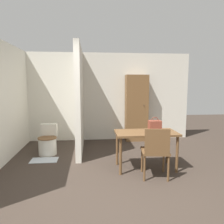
# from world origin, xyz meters

# --- Properties ---
(ground_plane) EXTENTS (16.00, 16.00, 0.00)m
(ground_plane) POSITION_xyz_m (0.00, 0.00, 0.00)
(ground_plane) COLOR #382D26
(wall_back) EXTENTS (5.13, 0.12, 2.50)m
(wall_back) POSITION_xyz_m (0.00, 3.40, 1.25)
(wall_back) COLOR beige
(wall_back) RESTS_ON ground_plane
(wall_left) EXTENTS (0.12, 4.34, 2.50)m
(wall_left) POSITION_xyz_m (-2.13, 1.67, 1.25)
(wall_left) COLOR beige
(wall_left) RESTS_ON ground_plane
(partition_wall) EXTENTS (0.12, 1.91, 2.50)m
(partition_wall) POSITION_xyz_m (-0.59, 2.39, 1.25)
(partition_wall) COLOR beige
(partition_wall) RESTS_ON ground_plane
(dining_table) EXTENTS (1.17, 0.62, 0.72)m
(dining_table) POSITION_xyz_m (0.72, 1.04, 0.63)
(dining_table) COLOR brown
(dining_table) RESTS_ON ground_plane
(wooden_chair) EXTENTS (0.51, 0.51, 0.90)m
(wooden_chair) POSITION_xyz_m (0.77, 0.59, 0.50)
(wooden_chair) COLOR brown
(wooden_chair) RESTS_ON ground_plane
(toilet) EXTENTS (0.43, 0.58, 0.67)m
(toilet) POSITION_xyz_m (-1.33, 2.15, 0.28)
(toilet) COLOR silver
(toilet) RESTS_ON ground_plane
(handbag) EXTENTS (0.22, 0.17, 0.29)m
(handbag) POSITION_xyz_m (0.87, 0.98, 0.84)
(handbag) COLOR brown
(handbag) RESTS_ON dining_table
(wooden_cabinet) EXTENTS (0.63, 0.36, 1.88)m
(wooden_cabinet) POSITION_xyz_m (0.98, 3.16, 0.94)
(wooden_cabinet) COLOR brown
(wooden_cabinet) RESTS_ON ground_plane
(bath_mat) EXTENTS (0.56, 0.35, 0.01)m
(bath_mat) POSITION_xyz_m (-1.33, 1.68, 0.01)
(bath_mat) COLOR #B2BCC6
(bath_mat) RESTS_ON ground_plane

